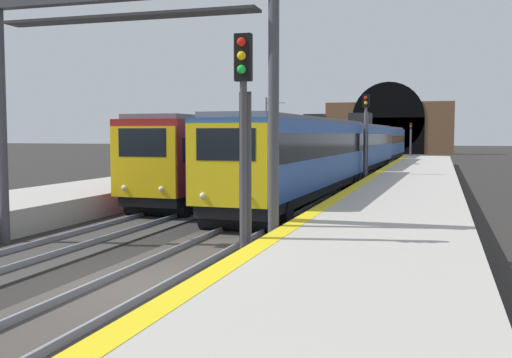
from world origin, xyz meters
TOP-DOWN VIEW (x-y plane):
  - ground_plane at (0.00, 0.00)m, footprint 320.00×320.00m
  - platform_right at (0.00, -4.66)m, footprint 112.00×4.80m
  - platform_right_edge_strip at (0.00, -2.51)m, footprint 112.00×0.50m
  - track_main_line at (0.00, 0.00)m, footprint 160.00×2.94m
  - train_main_approaching at (36.68, 0.00)m, footprint 61.31×3.39m
  - train_adjacent_platform at (29.37, 4.22)m, footprint 41.07×3.33m
  - railway_signal_near at (1.57, -1.91)m, footprint 0.39×0.38m
  - railway_signal_mid at (24.57, -1.91)m, footprint 0.39×0.38m
  - railway_signal_far at (78.94, -1.91)m, footprint 0.39×0.38m
  - overhead_signal_gantry at (3.57, 2.11)m, footprint 0.70×8.62m
  - tunnel_portal at (89.20, 2.11)m, footprint 2.23×20.34m
  - catenary_mast_near at (50.75, 11.64)m, footprint 0.22×2.18m

SIDE VIEW (x-z plane):
  - ground_plane at x=0.00m, z-range 0.00..0.00m
  - track_main_line at x=0.00m, z-range -0.06..0.15m
  - platform_right at x=0.00m, z-range 0.00..0.90m
  - platform_right_edge_strip at x=0.00m, z-range 0.90..0.91m
  - train_main_approaching at x=36.68m, z-range -0.16..4.74m
  - train_adjacent_platform at x=29.37m, z-range -0.17..4.77m
  - railway_signal_far at x=78.94m, z-range 0.43..5.24m
  - railway_signal_mid at x=24.57m, z-range 0.46..6.02m
  - railway_signal_near at x=1.57m, z-range 0.56..6.07m
  - catenary_mast_near at x=50.75m, z-range 0.11..7.21m
  - tunnel_portal at x=89.20m, z-range -1.55..9.98m
  - overhead_signal_gantry at x=3.57m, z-range 1.83..9.09m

